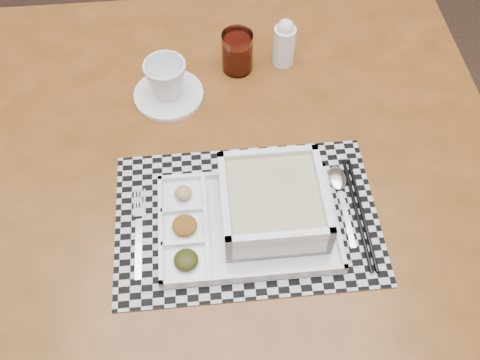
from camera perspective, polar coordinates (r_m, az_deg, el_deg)
name	(u,v)px	position (r m, az deg, el deg)	size (l,w,h in m)	color
floor	(142,350)	(1.77, -10.43, -17.38)	(5.00, 5.00, 0.00)	black
dining_table	(235,194)	(1.11, -0.51, -1.47)	(1.12, 1.12, 0.82)	#4D2F0E
placemat	(247,218)	(0.98, 0.75, -4.07)	(0.48, 0.32, 0.00)	#B1B1B9
serving_tray	(264,209)	(0.95, 2.61, -3.16)	(0.33, 0.23, 0.09)	white
fork	(139,230)	(0.98, -10.68, -5.29)	(0.02, 0.19, 0.00)	silver
spoon	(339,184)	(1.04, 10.46, -0.42)	(0.04, 0.18, 0.01)	silver
chopsticks	(359,213)	(1.01, 12.63, -3.41)	(0.02, 0.24, 0.01)	black
saucer	(169,95)	(1.17, -7.61, 9.02)	(0.15, 0.15, 0.01)	white
cup	(166,79)	(1.14, -7.87, 10.62)	(0.09, 0.09, 0.08)	white
juice_glass	(237,53)	(1.20, -0.29, 13.36)	(0.07, 0.07, 0.09)	white
creamer_bottle	(284,43)	(1.21, 4.74, 14.38)	(0.05, 0.05, 0.12)	white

